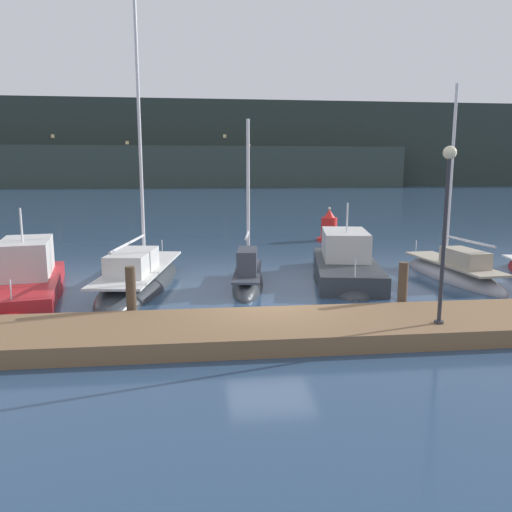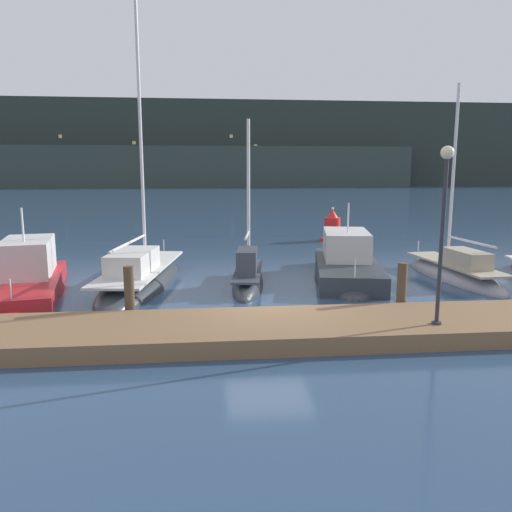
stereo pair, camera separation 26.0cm
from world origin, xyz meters
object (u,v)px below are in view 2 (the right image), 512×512
sailboat_berth_4 (248,281)px  motorboat_berth_5 (347,271)px  dock_lamppost (444,208)px  sailboat_berth_3 (141,281)px  sailboat_berth_6 (455,275)px  motorboat_berth_2 (27,284)px  channel_buoy (332,228)px

sailboat_berth_4 → motorboat_berth_5: sailboat_berth_4 is taller
sailboat_berth_4 → dock_lamppost: sailboat_berth_4 is taller
sailboat_berth_3 → sailboat_berth_6: size_ratio=1.48×
motorboat_berth_5 → motorboat_berth_2: bearing=-174.2°
sailboat_berth_3 → motorboat_berth_5: bearing=2.8°
motorboat_berth_2 → motorboat_berth_5: 11.86m
channel_buoy → sailboat_berth_4: bearing=-118.1°
motorboat_berth_2 → dock_lamppost: 13.84m
channel_buoy → dock_lamppost: (-1.93, -17.96, 2.58)m
motorboat_berth_5 → sailboat_berth_6: (4.21, -0.58, -0.15)m
motorboat_berth_2 → dock_lamppost: size_ratio=1.71×
channel_buoy → motorboat_berth_2: bearing=-139.9°
sailboat_berth_4 → sailboat_berth_6: (8.23, 0.40, -0.03)m
motorboat_berth_2 → dock_lamppost: bearing=-27.7°
motorboat_berth_2 → dock_lamppost: dock_lamppost is taller
sailboat_berth_4 → dock_lamppost: (4.17, -6.49, 3.16)m
motorboat_berth_2 → sailboat_berth_6: bearing=2.2°
sailboat_berth_6 → channel_buoy: sailboat_berth_6 is taller
motorboat_berth_2 → sailboat_berth_4: bearing=1.6°
sailboat_berth_4 → motorboat_berth_5: size_ratio=0.88×
sailboat_berth_3 → motorboat_berth_5: (8.00, 0.39, 0.13)m
sailboat_berth_6 → motorboat_berth_5: bearing=172.1°
sailboat_berth_6 → dock_lamppost: bearing=-120.5°
motorboat_berth_5 → dock_lamppost: bearing=-88.8°
motorboat_berth_2 → motorboat_berth_5: motorboat_berth_5 is taller
motorboat_berth_2 → sailboat_berth_3: (3.80, 0.81, -0.13)m
sailboat_berth_3 → dock_lamppost: 11.26m
sailboat_berth_4 → motorboat_berth_5: 4.14m
motorboat_berth_2 → sailboat_berth_4: 7.78m
motorboat_berth_5 → dock_lamppost: dock_lamppost is taller
sailboat_berth_3 → channel_buoy: sailboat_berth_3 is taller
sailboat_berth_4 → motorboat_berth_5: bearing=13.8°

